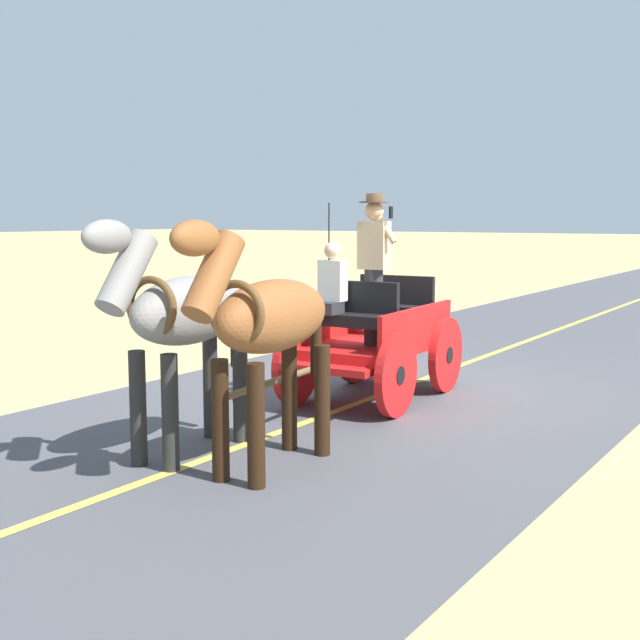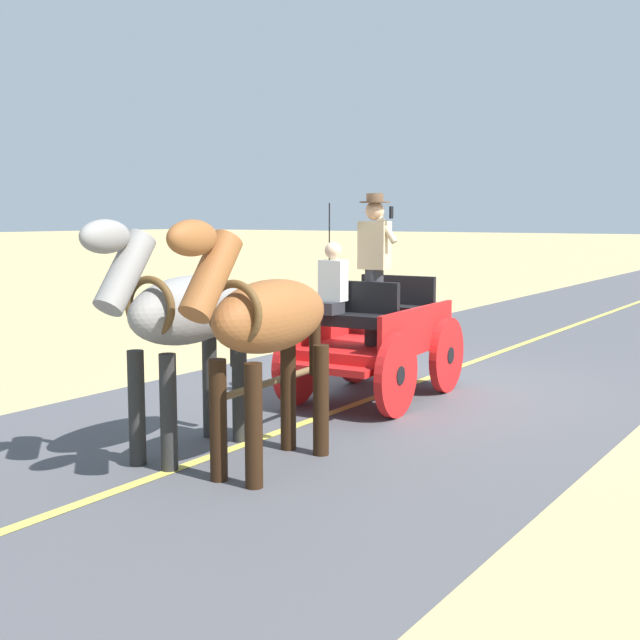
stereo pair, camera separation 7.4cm
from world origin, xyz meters
name	(u,v)px [view 2 (the right image)]	position (x,y,z in m)	size (l,w,h in m)	color
ground_plane	(401,388)	(0.00, 0.00, 0.00)	(200.00, 200.00, 0.00)	tan
road_surface	(401,388)	(0.00, 0.00, 0.00)	(6.09, 160.00, 0.01)	#4C4C51
road_centre_stripe	(401,388)	(0.00, 0.00, 0.01)	(0.12, 160.00, 0.00)	#DBCC4C
horse_drawn_carriage	(372,334)	(0.00, 0.77, 0.82)	(1.58, 4.52, 2.50)	red
horse_near_side	(264,322)	(-0.67, 3.76, 1.32)	(0.65, 2.13, 2.21)	brown
horse_off_side	(181,316)	(0.24, 3.82, 1.32)	(0.69, 2.14, 2.21)	gray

